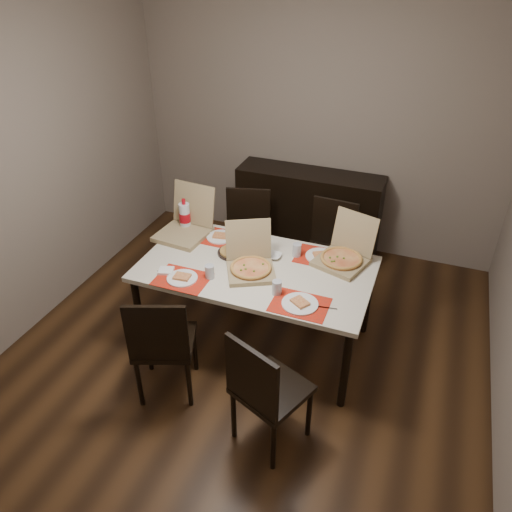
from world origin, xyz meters
name	(u,v)px	position (x,y,z in m)	size (l,w,h in m)	color
ground	(246,354)	(0.00, 0.00, -0.01)	(3.80, 4.00, 0.02)	#3F2613
room_walls	(266,134)	(0.00, 0.43, 1.73)	(3.84, 4.02, 2.62)	gray
sideboard	(308,212)	(0.00, 1.78, 0.45)	(1.50, 0.40, 0.90)	black
dining_table	(256,274)	(0.01, 0.19, 0.68)	(1.80, 1.00, 0.75)	beige
chair_near_left	(162,343)	(-0.39, -0.61, 0.51)	(0.54, 0.54, 0.93)	black
chair_near_right	(264,389)	(0.43, -0.75, 0.51)	(0.55, 0.55, 0.93)	black
chair_far_left	(247,234)	(-0.40, 1.02, 0.51)	(0.51, 0.51, 0.93)	black
chair_far_right	(329,246)	(0.40, 1.08, 0.51)	(0.44, 0.44, 0.93)	black
setting_near_left	(187,276)	(-0.41, -0.14, 0.77)	(0.45, 0.30, 0.11)	red
setting_near_right	(294,299)	(0.42, -0.13, 0.77)	(0.49, 0.30, 0.11)	red
setting_far_left	(222,237)	(-0.41, 0.49, 0.77)	(0.48, 0.30, 0.11)	red
setting_far_right	(314,255)	(0.40, 0.49, 0.77)	(0.51, 0.30, 0.11)	red
napkin_loose	(263,277)	(0.12, 0.07, 0.76)	(0.12, 0.11, 0.02)	white
pizza_box_center	(250,265)	(-0.01, 0.13, 0.81)	(0.49, 0.51, 0.35)	#917B53
pizza_box_right	(344,256)	(0.63, 0.50, 0.81)	(0.47, 0.49, 0.37)	#917B53
pizza_box_left	(185,228)	(-0.74, 0.45, 0.81)	(0.44, 0.48, 0.40)	#917B53
faina_plate	(233,252)	(-0.23, 0.31, 0.76)	(0.25, 0.25, 0.03)	black
dip_bowl	(273,256)	(0.10, 0.36, 0.77)	(0.13, 0.13, 0.03)	white
soda_bottle	(185,216)	(-0.78, 0.53, 0.87)	(0.10, 0.10, 0.29)	silver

